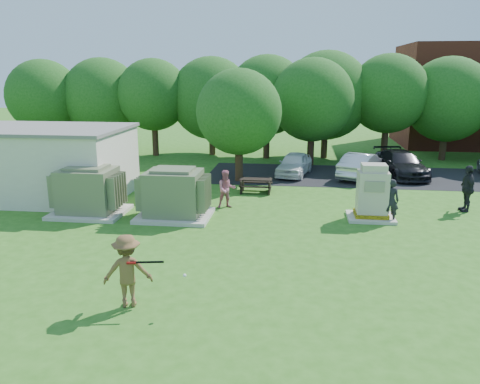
# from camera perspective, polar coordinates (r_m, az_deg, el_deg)

# --- Properties ---
(ground) EXTENTS (120.00, 120.00, 0.00)m
(ground) POSITION_cam_1_polar(r_m,az_deg,el_deg) (14.97, -1.94, -8.65)
(ground) COLOR #2D6619
(ground) RESTS_ON ground
(service_building) EXTENTS (10.00, 5.00, 3.20)m
(service_building) POSITION_cam_1_polar(r_m,az_deg,el_deg) (24.84, -25.15, 3.18)
(service_building) COLOR beige
(service_building) RESTS_ON ground
(service_building_roof) EXTENTS (10.20, 5.20, 0.15)m
(service_building_roof) POSITION_cam_1_polar(r_m,az_deg,el_deg) (24.60, -25.56, 7.00)
(service_building_roof) COLOR slate
(service_building_roof) RESTS_ON service_building
(parking_strip) EXTENTS (20.00, 6.00, 0.01)m
(parking_strip) POSITION_cam_1_polar(r_m,az_deg,el_deg) (28.13, 16.82, 1.80)
(parking_strip) COLOR #232326
(parking_strip) RESTS_ON ground
(transformer_left) EXTENTS (3.00, 2.40, 2.07)m
(transformer_left) POSITION_cam_1_polar(r_m,az_deg,el_deg) (20.67, -18.00, 0.02)
(transformer_left) COLOR beige
(transformer_left) RESTS_ON ground
(transformer_right) EXTENTS (3.00, 2.40, 2.07)m
(transformer_right) POSITION_cam_1_polar(r_m,az_deg,el_deg) (19.40, -8.04, -0.32)
(transformer_right) COLOR beige
(transformer_right) RESTS_ON ground
(generator_cabinet) EXTENTS (1.88, 1.54, 2.29)m
(generator_cabinet) POSITION_cam_1_polar(r_m,az_deg,el_deg) (19.73, 15.80, -0.38)
(generator_cabinet) COLOR beige
(generator_cabinet) RESTS_ON ground
(picnic_table) EXTENTS (1.60, 1.20, 0.69)m
(picnic_table) POSITION_cam_1_polar(r_m,az_deg,el_deg) (23.39, 1.95, 1.00)
(picnic_table) COLOR black
(picnic_table) RESTS_ON ground
(batter) EXTENTS (1.38, 1.01, 1.92)m
(batter) POSITION_cam_1_polar(r_m,az_deg,el_deg) (12.40, -13.57, -9.31)
(batter) COLOR brown
(batter) RESTS_ON ground
(person_by_generator) EXTENTS (0.69, 0.50, 1.78)m
(person_by_generator) POSITION_cam_1_polar(r_m,az_deg,el_deg) (19.57, 17.88, -1.01)
(person_by_generator) COLOR black
(person_by_generator) RESTS_ON ground
(person_at_picnic) EXTENTS (1.00, 0.88, 1.70)m
(person_at_picnic) POSITION_cam_1_polar(r_m,az_deg,el_deg) (20.61, -1.66, 0.36)
(person_at_picnic) COLOR #BF657B
(person_at_picnic) RESTS_ON ground
(person_walking_right) EXTENTS (0.55, 1.21, 2.02)m
(person_walking_right) POSITION_cam_1_polar(r_m,az_deg,el_deg) (22.32, 25.95, 0.39)
(person_walking_right) COLOR black
(person_walking_right) RESTS_ON ground
(car_white) EXTENTS (2.36, 4.12, 1.32)m
(car_white) POSITION_cam_1_polar(r_m,az_deg,el_deg) (27.45, 6.63, 3.42)
(car_white) COLOR white
(car_white) RESTS_ON ground
(car_silver_a) EXTENTS (3.17, 4.58, 1.43)m
(car_silver_a) POSITION_cam_1_polar(r_m,az_deg,el_deg) (27.47, 14.60, 3.18)
(car_silver_a) COLOR silver
(car_silver_a) RESTS_ON ground
(car_dark) EXTENTS (2.85, 5.18, 1.42)m
(car_dark) POSITION_cam_1_polar(r_m,az_deg,el_deg) (28.59, 18.99, 3.28)
(car_dark) COLOR black
(car_dark) RESTS_ON ground
(batting_equipment) EXTENTS (1.49, 0.25, 0.37)m
(batting_equipment) POSITION_cam_1_polar(r_m,az_deg,el_deg) (12.00, -10.93, -8.69)
(batting_equipment) COLOR black
(batting_equipment) RESTS_ON ground
(tree_row) EXTENTS (41.30, 13.30, 7.30)m
(tree_row) POSITION_cam_1_polar(r_m,az_deg,el_deg) (32.14, 6.47, 11.32)
(tree_row) COLOR #47301E
(tree_row) RESTS_ON ground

